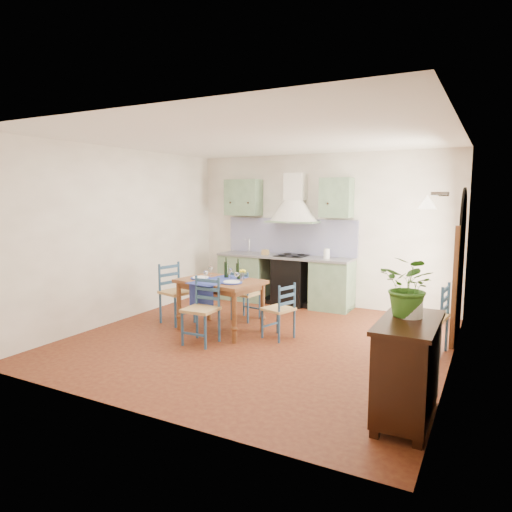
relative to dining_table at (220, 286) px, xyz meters
The scene contains 13 objects.
floor 1.00m from the dining_table, ahead, with size 5.00×5.00×0.00m, color #46170F.
back_wall 2.21m from the dining_table, 83.46° to the left, with size 5.00×0.96×2.80m.
right_wall 3.28m from the dining_table, ahead, with size 0.26×5.00×2.80m.
left_wall 1.92m from the dining_table, behind, with size 0.04×5.00×2.80m, color white.
ceiling 2.24m from the dining_table, ahead, with size 5.00×5.00×0.01m, color white.
dining_table is the anchor object (origin of this frame).
chair_near 0.66m from the dining_table, 81.96° to the right, with size 0.44×0.44×0.92m.
chair_far 0.75m from the dining_table, 87.93° to the left, with size 0.44×0.44×0.83m.
chair_left 0.90m from the dining_table, behind, with size 0.54×0.54×0.96m.
chair_right 1.00m from the dining_table, ahead, with size 0.47×0.47×0.81m.
chair_spare 2.99m from the dining_table, ahead, with size 0.48×0.48×0.92m.
sideboard 3.37m from the dining_table, 27.73° to the right, with size 0.50×1.05×0.94m.
potted_plant 3.33m from the dining_table, 26.14° to the right, with size 0.51×0.44×0.56m, color #376F21.
Camera 1 is at (2.90, -5.58, 2.03)m, focal length 32.00 mm.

